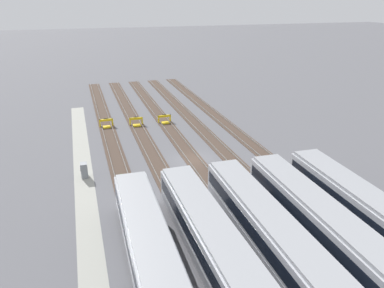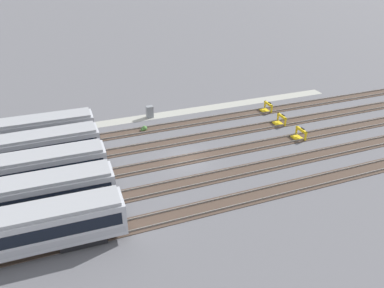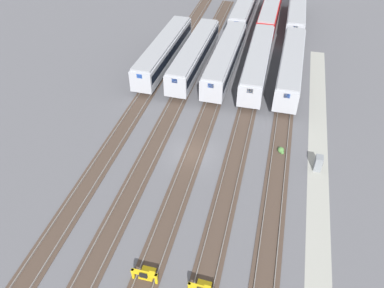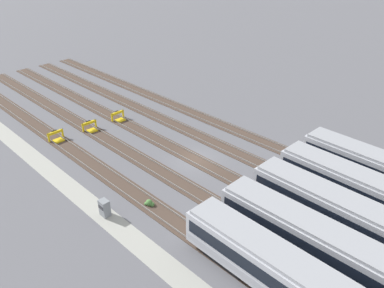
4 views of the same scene
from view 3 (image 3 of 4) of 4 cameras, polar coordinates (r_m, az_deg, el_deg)
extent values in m
plane|color=#5B5B60|center=(38.79, 0.21, -1.49)|extent=(400.00, 400.00, 0.00)
cube|color=#9E9E93|center=(38.54, 18.64, -4.47)|extent=(54.00, 2.00, 0.01)
cube|color=#47382D|center=(38.16, 12.92, -3.55)|extent=(90.00, 2.23, 0.06)
cube|color=slate|center=(38.07, 11.87, -3.27)|extent=(90.00, 0.07, 0.15)
cube|color=slate|center=(38.13, 14.01, -3.61)|extent=(90.00, 0.07, 0.15)
cube|color=#47382D|center=(38.23, 6.51, -2.51)|extent=(90.00, 2.23, 0.06)
cube|color=slate|center=(38.21, 5.46, -2.22)|extent=(90.00, 0.07, 0.15)
cube|color=slate|center=(38.11, 7.58, -2.57)|extent=(90.00, 0.07, 0.15)
cube|color=#47382D|center=(38.77, 0.21, -1.46)|extent=(90.00, 2.24, 0.06)
cube|color=slate|center=(38.84, -0.81, -1.17)|extent=(90.00, 0.07, 0.15)
cube|color=slate|center=(38.58, 1.25, -1.51)|extent=(90.00, 0.07, 0.15)
cube|color=#47382D|center=(39.78, -5.83, -0.43)|extent=(90.00, 2.23, 0.06)
cube|color=slate|center=(39.92, -6.81, -0.15)|extent=(90.00, 0.07, 0.15)
cube|color=slate|center=(39.51, -4.86, -0.48)|extent=(90.00, 0.07, 0.15)
cube|color=#47382D|center=(41.22, -11.51, 0.55)|extent=(90.00, 2.23, 0.06)
cube|color=slate|center=(41.43, -12.44, 0.81)|extent=(90.00, 0.07, 0.15)
cube|color=slate|center=(40.89, -10.61, 0.50)|extent=(90.00, 0.07, 0.15)
cube|color=#ADAFB7|center=(69.12, 15.59, 18.73)|extent=(18.03, 2.99, 2.70)
cube|color=black|center=(69.01, 15.64, 18.98)|extent=(17.31, 3.02, 1.08)
cube|color=#9EA0A8|center=(69.38, 15.47, 18.15)|extent=(17.67, 3.02, 0.54)
cube|color=#999BA0|center=(68.62, 15.82, 19.89)|extent=(17.49, 2.70, 0.30)
cube|color=blue|center=(60.41, 15.50, 16.68)|extent=(0.09, 0.70, 0.56)
cube|color=black|center=(74.94, 15.48, 19.00)|extent=(3.62, 2.28, 0.70)
cube|color=black|center=(64.56, 15.17, 15.63)|extent=(3.62, 2.28, 0.70)
cube|color=#ADAFB7|center=(51.56, 14.80, 11.41)|extent=(18.04, 3.05, 2.70)
cube|color=black|center=(51.41, 14.86, 11.73)|extent=(17.32, 3.08, 1.08)
cube|color=#9EA0A8|center=(51.92, 14.66, 10.69)|extent=(17.68, 3.07, 0.54)
cube|color=#999BA0|center=(50.89, 15.08, 12.89)|extent=(17.49, 2.76, 0.30)
cube|color=blue|center=(59.27, 15.54, 16.22)|extent=(0.09, 0.70, 0.56)
cube|color=blue|center=(43.27, 14.26, 7.15)|extent=(0.09, 0.70, 0.56)
cube|color=black|center=(57.31, 14.87, 12.48)|extent=(3.63, 2.29, 0.70)
cube|color=black|center=(47.57, 14.03, 6.55)|extent=(3.63, 2.29, 0.70)
cube|color=#ADAFB7|center=(52.77, 0.37, 13.45)|extent=(18.05, 3.18, 2.70)
cube|color=black|center=(52.62, 0.37, 13.77)|extent=(17.34, 3.20, 1.08)
cube|color=#9EA0A8|center=(53.11, 0.37, 12.72)|extent=(17.70, 3.20, 0.54)
cube|color=#999BA0|center=(52.11, 0.38, 14.92)|extent=(17.51, 2.88, 0.30)
cube|color=blue|center=(60.28, 2.73, 17.99)|extent=(0.09, 0.70, 0.56)
cube|color=blue|center=(44.75, -2.68, 9.60)|extent=(0.09, 0.70, 0.56)
cube|color=black|center=(58.37, 1.85, 14.33)|extent=(3.65, 2.31, 0.70)
cube|color=black|center=(48.90, -1.38, 8.83)|extent=(3.65, 2.31, 0.70)
cube|color=#ADAFB7|center=(52.01, 5.09, 12.87)|extent=(18.03, 3.02, 2.70)
cube|color=black|center=(51.87, 5.11, 13.19)|extent=(17.31, 3.05, 1.08)
cube|color=#9EA0A8|center=(52.36, 5.04, 12.14)|extent=(17.67, 3.05, 0.54)
cube|color=#999BA0|center=(51.34, 5.19, 14.36)|extent=(17.49, 2.74, 0.30)
cube|color=blue|center=(59.64, 6.89, 17.50)|extent=(0.09, 0.70, 0.56)
cube|color=blue|center=(43.83, 2.88, 8.88)|extent=(0.09, 0.70, 0.56)
cube|color=black|center=(57.70, 6.09, 13.81)|extent=(3.63, 2.28, 0.70)
cube|color=black|center=(48.07, 3.68, 8.15)|extent=(3.63, 2.28, 0.70)
cube|color=#ADAFB7|center=(51.60, 9.95, 12.19)|extent=(18.02, 2.96, 2.70)
cube|color=black|center=(51.46, 10.00, 12.50)|extent=(17.30, 2.99, 1.08)
cube|color=#9EA0A8|center=(51.96, 9.86, 11.45)|extent=(17.66, 2.98, 0.54)
cube|color=#999BA0|center=(50.93, 10.15, 13.67)|extent=(17.48, 2.67, 0.30)
cube|color=blue|center=(59.30, 11.03, 16.93)|extent=(0.09, 0.70, 0.56)
cube|color=blue|center=(43.32, 8.82, 8.02)|extent=(0.09, 0.70, 0.56)
cube|color=black|center=(57.35, 10.37, 13.20)|extent=(3.62, 2.27, 0.70)
cube|color=black|center=(47.62, 9.00, 7.36)|extent=(3.62, 2.27, 0.70)
cube|color=#B71414|center=(68.64, 11.86, 19.16)|extent=(18.02, 2.96, 2.70)
cube|color=black|center=(68.53, 11.90, 19.41)|extent=(17.30, 2.99, 1.08)
cube|color=#A80505|center=(68.90, 11.77, 18.58)|extent=(17.66, 2.99, 0.54)
cube|color=#999BA0|center=(68.13, 12.04, 20.33)|extent=(17.48, 2.68, 0.30)
cube|color=blue|center=(59.94, 11.11, 17.18)|extent=(0.09, 0.70, 0.56)
cube|color=black|center=(74.46, 12.13, 19.39)|extent=(3.62, 2.27, 0.70)
cube|color=black|center=(64.10, 11.14, 16.08)|extent=(3.62, 2.27, 0.70)
cube|color=#ADAFB7|center=(53.87, -4.27, 13.93)|extent=(18.06, 3.24, 2.70)
cube|color=black|center=(53.73, -4.29, 14.24)|extent=(17.34, 3.26, 1.08)
cube|color=#9EA0A8|center=(54.21, -4.23, 13.22)|extent=(17.70, 3.26, 0.54)
cube|color=#999BA0|center=(53.23, -4.36, 15.38)|extent=(17.52, 2.95, 0.30)
cube|color=blue|center=(61.22, -1.45, 18.38)|extent=(0.10, 0.70, 0.56)
cube|color=blue|center=(46.08, -8.01, 10.21)|extent=(0.10, 0.70, 0.56)
cube|color=black|center=(59.35, -2.38, 14.78)|extent=(3.65, 2.33, 0.70)
cube|color=black|center=(50.11, -6.28, 9.42)|extent=(3.65, 2.33, 0.70)
cube|color=#ADAFB7|center=(69.11, 8.05, 19.74)|extent=(18.03, 2.99, 2.70)
cube|color=black|center=(69.00, 8.07, 19.99)|extent=(17.31, 3.03, 1.08)
cube|color=#9EA0A8|center=(69.37, 7.99, 19.15)|extent=(17.67, 3.02, 0.54)
cube|color=#999BA0|center=(68.61, 8.17, 20.91)|extent=(17.49, 2.71, 0.30)
cube|color=blue|center=(60.46, 6.78, 17.83)|extent=(0.09, 0.70, 0.56)
cube|color=black|center=(74.90, 8.61, 19.92)|extent=(3.62, 2.28, 0.70)
cube|color=black|center=(64.59, 7.12, 16.70)|extent=(3.62, 2.28, 0.70)
cube|color=gold|center=(28.77, -0.39, -21.05)|extent=(0.19, 0.19, 1.15)
cube|color=gold|center=(28.29, 1.48, -21.07)|extent=(0.30, 2.01, 0.30)
cube|color=gold|center=(29.34, 1.74, -21.02)|extent=(1.13, 1.11, 0.18)
cube|color=gold|center=(29.63, -8.96, -18.98)|extent=(0.18, 0.18, 1.15)
cube|color=gold|center=(29.21, -5.46, -19.83)|extent=(0.18, 0.18, 1.15)
cube|color=gold|center=(29.05, -7.30, -18.98)|extent=(0.26, 2.00, 0.30)
cube|color=gold|center=(30.08, -6.79, -19.01)|extent=(1.11, 1.09, 0.18)
cube|color=black|center=(28.96, -7.43, -19.28)|extent=(0.13, 0.60, 0.44)
cube|color=gray|center=(38.59, 18.69, -2.79)|extent=(0.90, 0.70, 1.60)
cube|color=#333338|center=(38.49, 19.28, -2.61)|extent=(0.70, 0.04, 0.36)
sphere|color=#4C7F3D|center=(39.88, 13.39, -0.91)|extent=(0.64, 0.64, 0.64)
sphere|color=#4C7F3D|center=(40.17, 13.23, -0.72)|extent=(0.44, 0.44, 0.44)
sphere|color=#4C7F3D|center=(39.81, 13.60, -1.30)|extent=(0.36, 0.36, 0.36)
camera|label=1|loc=(67.08, 21.84, 31.22)|focal=35.00mm
camera|label=2|loc=(56.99, -35.55, 29.07)|focal=35.00mm
camera|label=4|loc=(55.99, 39.07, 28.95)|focal=35.00mm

